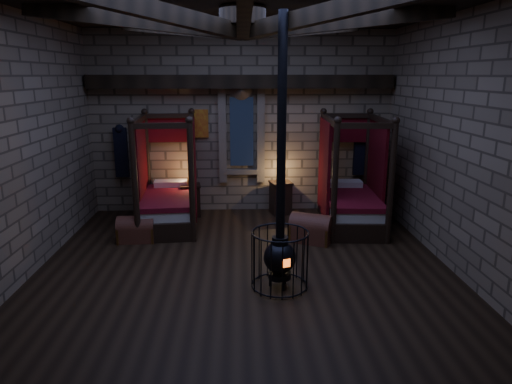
{
  "coord_description": "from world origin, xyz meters",
  "views": [
    {
      "loc": [
        -0.08,
        -7.23,
        3.2
      ],
      "look_at": [
        0.22,
        0.6,
        1.18
      ],
      "focal_mm": 32.0,
      "sensor_mm": 36.0,
      "label": 1
    }
  ],
  "objects_px": {
    "bed_right": "(350,199)",
    "stove": "(280,252)",
    "trunk_right": "(311,229)",
    "bed_left": "(169,199)",
    "trunk_left": "(136,230)"
  },
  "relations": [
    {
      "from": "bed_right",
      "to": "stove",
      "type": "xyz_separation_m",
      "value": [
        -1.81,
        -2.99,
        -0.0
      ]
    },
    {
      "from": "trunk_right",
      "to": "stove",
      "type": "bearing_deg",
      "value": -87.77
    },
    {
      "from": "bed_left",
      "to": "trunk_right",
      "type": "distance_m",
      "value": 3.19
    },
    {
      "from": "trunk_left",
      "to": "bed_left",
      "type": "bearing_deg",
      "value": 61.11
    },
    {
      "from": "bed_left",
      "to": "trunk_right",
      "type": "xyz_separation_m",
      "value": [
        2.94,
        -1.21,
        -0.32
      ]
    },
    {
      "from": "trunk_left",
      "to": "stove",
      "type": "bearing_deg",
      "value": -41.69
    },
    {
      "from": "bed_left",
      "to": "trunk_right",
      "type": "bearing_deg",
      "value": -26.81
    },
    {
      "from": "trunk_left",
      "to": "stove",
      "type": "xyz_separation_m",
      "value": [
        2.65,
        -2.13,
        0.34
      ]
    },
    {
      "from": "bed_right",
      "to": "stove",
      "type": "height_order",
      "value": "stove"
    },
    {
      "from": "stove",
      "to": "trunk_left",
      "type": "bearing_deg",
      "value": 122.75
    },
    {
      "from": "bed_left",
      "to": "bed_right",
      "type": "height_order",
      "value": "bed_right"
    },
    {
      "from": "trunk_left",
      "to": "stove",
      "type": "relative_size",
      "value": 0.18
    },
    {
      "from": "trunk_right",
      "to": "stove",
      "type": "distance_m",
      "value": 2.14
    },
    {
      "from": "bed_right",
      "to": "stove",
      "type": "relative_size",
      "value": 0.58
    },
    {
      "from": "trunk_right",
      "to": "stove",
      "type": "relative_size",
      "value": 0.23
    }
  ]
}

